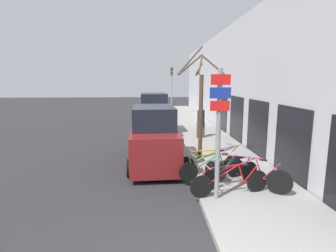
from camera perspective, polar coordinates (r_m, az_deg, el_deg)
ground_plane at (r=14.76m, az=-2.21°, el=-3.13°), size 80.00×80.00×0.00m
sidewalk_curb at (r=17.71m, az=6.07°, el=-0.76°), size 3.20×32.00×0.15m
building_facade at (r=17.67m, az=11.99°, el=9.31°), size 0.23×32.00×6.50m
signpost at (r=6.93m, az=10.94°, el=-0.93°), size 0.54×0.14×3.46m
bicycle_0 at (r=7.63m, az=13.36°, el=-11.73°), size 2.30×0.58×0.88m
bicycle_1 at (r=8.20m, az=16.56°, el=-10.06°), size 2.17×1.43×0.98m
bicycle_2 at (r=8.27m, az=13.46°, el=-10.07°), size 2.00×0.96×0.87m
bicycle_3 at (r=8.65m, az=9.67°, el=-9.04°), size 2.22×0.59×0.86m
bicycle_4 at (r=9.12m, az=8.94°, el=-8.03°), size 2.24×0.44×0.87m
parked_car_0 at (r=10.37m, az=-3.16°, el=-2.64°), size 2.08×4.59×2.34m
parked_car_1 at (r=16.31m, az=-3.14°, el=2.22°), size 2.07×4.50×2.56m
pedestrian_near at (r=14.70m, az=7.17°, el=1.44°), size 0.47×0.40×1.79m
street_tree at (r=10.48m, az=7.00°, el=4.19°), size 1.81×1.56×4.46m
traffic_light at (r=25.09m, az=0.80°, el=9.18°), size 0.20×0.30×4.50m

